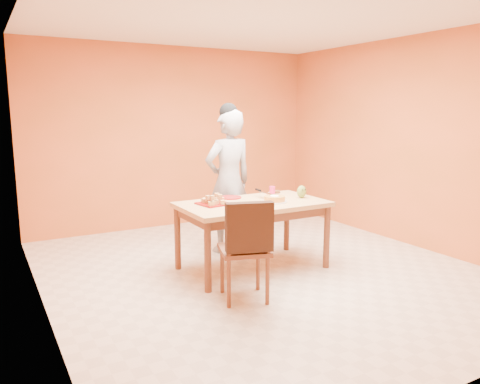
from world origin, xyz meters
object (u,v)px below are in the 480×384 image
dining_table (253,211)px  pastry_platter (214,204)px  magenta_glass (272,190)px  checker_tin (276,192)px  dining_chair (245,248)px  red_dinner_plate (231,197)px  egg_ornament (302,192)px  sponge_cake (275,199)px  person (229,182)px

dining_table → pastry_platter: pastry_platter is taller
dining_table → magenta_glass: size_ratio=16.24×
magenta_glass → checker_tin: 0.11m
dining_chair → red_dinner_plate: bearing=86.2°
red_dinner_plate → egg_ornament: bearing=-28.5°
dining_table → sponge_cake: sponge_cake is taller
dining_chair → pastry_platter: bearing=102.2°
dining_chair → checker_tin: 1.53m
pastry_platter → checker_tin: checker_tin is taller
sponge_cake → magenta_glass: 0.48m
dining_chair → egg_ornament: 1.36m
red_dinner_plate → magenta_glass: magenta_glass is taller
egg_ornament → person: bearing=117.7°
dining_table → pastry_platter: size_ratio=5.31×
magenta_glass → sponge_cake: bearing=-120.3°
magenta_glass → dining_table: bearing=-146.6°
pastry_platter → sponge_cake: size_ratio=1.30×
sponge_cake → dining_table: bearing=152.1°
sponge_cake → red_dinner_plate: bearing=124.7°
person → egg_ornament: bearing=120.7°
pastry_platter → red_dinner_plate: size_ratio=1.20×
pastry_platter → sponge_cake: bearing=-18.2°
pastry_platter → egg_ornament: (1.06, -0.16, 0.06)m
pastry_platter → red_dinner_plate: pastry_platter is taller
checker_tin → dining_chair: bearing=-134.6°
dining_chair → red_dinner_plate: dining_chair is taller
person → egg_ornament: person is taller
person → egg_ornament: (0.54, -0.79, -0.05)m
red_dinner_plate → checker_tin: size_ratio=2.53×
person → sponge_cake: (0.12, -0.84, -0.09)m
sponge_cake → checker_tin: sponge_cake is taller
dining_chair → egg_ornament: (1.14, 0.66, 0.33)m
magenta_glass → pastry_platter: bearing=-167.3°
dining_table → magenta_glass: 0.56m
dining_chair → pastry_platter: (0.08, 0.82, 0.27)m
magenta_glass → checker_tin: magenta_glass is taller
magenta_glass → person: bearing=130.4°
person → dining_table: bearing=79.4°
dining_chair → magenta_glass: (0.97, 1.02, 0.31)m
dining_chair → checker_tin: dining_chair is taller
person → red_dinner_plate: 0.45m
person → magenta_glass: bearing=126.8°
sponge_cake → checker_tin: (0.33, 0.46, -0.02)m
dining_chair → person: bearing=85.2°
person → egg_ornament: size_ratio=12.26×
pastry_platter → dining_table: bearing=-12.9°
sponge_cake → checker_tin: size_ratio=2.34×
egg_ornament → sponge_cake: bearing=-178.8°
sponge_cake → egg_ornament: (0.41, 0.06, 0.03)m
pastry_platter → checker_tin: 1.01m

